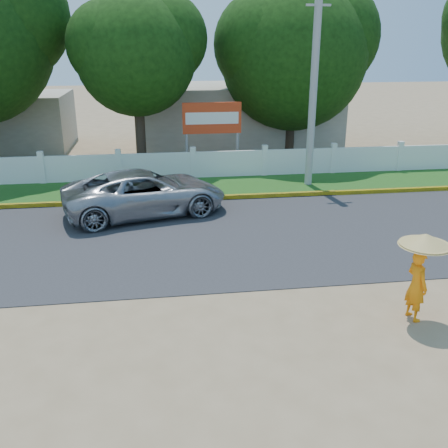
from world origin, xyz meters
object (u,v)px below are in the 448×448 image
Objects in this scene: utility_pole at (313,89)px; monk_with_parasol at (421,264)px; vehicle at (145,193)px; billboard at (212,122)px.

utility_pole reaches higher than monk_with_parasol.
vehicle is (-6.32, -2.73, -2.95)m from utility_pole.
billboard reaches higher than vehicle.
vehicle is at bearing 126.39° from monk_with_parasol.
utility_pole is 2.49× the size of billboard.
monk_with_parasol is at bearing -78.47° from billboard.
vehicle is 1.77× the size of billboard.
utility_pole reaches higher than billboard.
billboard is (2.83, 5.47, 1.41)m from vehicle.
utility_pole is 10.47m from monk_with_parasol.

